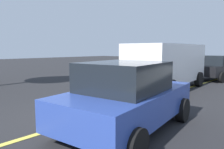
{
  "coord_description": "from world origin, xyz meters",
  "views": [
    {
      "loc": [
        -4.0,
        -4.55,
        1.98
      ],
      "look_at": [
        1.89,
        0.97,
        1.02
      ],
      "focal_mm": 34.55,
      "sensor_mm": 36.0,
      "label": 1
    }
  ],
  "objects": [
    {
      "name": "ground_plane",
      "position": [
        0.0,
        0.0,
        0.0
      ],
      "size": [
        80.0,
        80.0,
        0.0
      ],
      "primitive_type": "plane",
      "color": "#262628"
    },
    {
      "name": "lane_marking_centre",
      "position": [
        3.0,
        0.0,
        0.01
      ],
      "size": [
        28.0,
        0.16,
        0.01
      ],
      "primitive_type": "cube",
      "color": "#E0D14C"
    },
    {
      "name": "white_van",
      "position": [
        5.61,
        0.71,
        1.27
      ],
      "size": [
        5.32,
        2.54,
        2.2
      ],
      "color": "white",
      "rests_on": "ground_plane"
    },
    {
      "name": "car_black_crossing",
      "position": [
        11.17,
        -0.1,
        0.79
      ],
      "size": [
        4.74,
        2.65,
        1.56
      ],
      "color": "black",
      "rests_on": "ground_plane"
    },
    {
      "name": "car_blue_behind_van",
      "position": [
        -0.0,
        -1.3,
        0.83
      ],
      "size": [
        4.17,
        2.58,
        1.67
      ],
      "color": "#2D479E",
      "rests_on": "ground_plane"
    }
  ]
}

